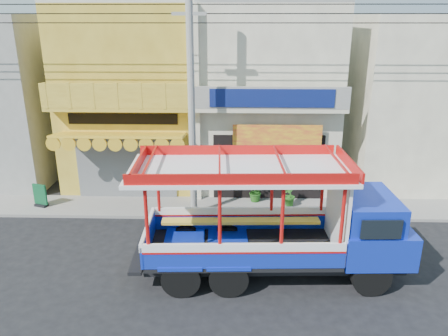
{
  "coord_description": "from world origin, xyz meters",
  "views": [
    {
      "loc": [
        0.6,
        -12.41,
        7.51
      ],
      "look_at": [
        0.21,
        2.5,
        2.32
      ],
      "focal_mm": 35.0,
      "sensor_mm": 36.0,
      "label": 1
    }
  ],
  "objects_px": {
    "potted_plant_b": "(288,195)",
    "utility_pole": "(195,89)",
    "green_sign": "(40,197)",
    "potted_plant_a": "(255,191)",
    "songthaew_truck": "(292,221)"
  },
  "relations": [
    {
      "from": "songthaew_truck",
      "to": "potted_plant_b",
      "type": "relative_size",
      "value": 8.18
    },
    {
      "from": "potted_plant_a",
      "to": "potted_plant_b",
      "type": "distance_m",
      "value": 1.43
    },
    {
      "from": "songthaew_truck",
      "to": "potted_plant_a",
      "type": "relative_size",
      "value": 9.59
    },
    {
      "from": "potted_plant_b",
      "to": "potted_plant_a",
      "type": "bearing_deg",
      "value": 20.83
    },
    {
      "from": "green_sign",
      "to": "potted_plant_a",
      "type": "xyz_separation_m",
      "value": [
        8.82,
        0.79,
        0.02
      ]
    },
    {
      "from": "green_sign",
      "to": "potted_plant_b",
      "type": "bearing_deg",
      "value": 1.56
    },
    {
      "from": "utility_pole",
      "to": "green_sign",
      "type": "xyz_separation_m",
      "value": [
        -6.5,
        0.54,
        -4.51
      ]
    },
    {
      "from": "songthaew_truck",
      "to": "potted_plant_b",
      "type": "height_order",
      "value": "songthaew_truck"
    },
    {
      "from": "songthaew_truck",
      "to": "potted_plant_b",
      "type": "distance_m",
      "value": 5.01
    },
    {
      "from": "potted_plant_b",
      "to": "utility_pole",
      "type": "bearing_deg",
      "value": 54.54
    },
    {
      "from": "green_sign",
      "to": "potted_plant_a",
      "type": "bearing_deg",
      "value": 5.13
    },
    {
      "from": "songthaew_truck",
      "to": "potted_plant_a",
      "type": "distance_m",
      "value": 5.57
    },
    {
      "from": "songthaew_truck",
      "to": "green_sign",
      "type": "xyz_separation_m",
      "value": [
        -9.65,
        4.56,
        -1.29
      ]
    },
    {
      "from": "green_sign",
      "to": "potted_plant_b",
      "type": "height_order",
      "value": "potted_plant_b"
    },
    {
      "from": "songthaew_truck",
      "to": "green_sign",
      "type": "bearing_deg",
      "value": 154.69
    }
  ]
}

